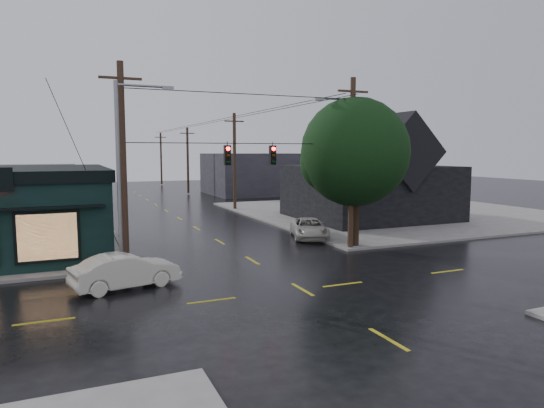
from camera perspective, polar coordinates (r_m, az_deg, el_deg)
name	(u,v)px	position (r m, az deg, el deg)	size (l,w,h in m)	color
ground_plane	(302,289)	(21.04, 3.59, -10.01)	(160.00, 160.00, 0.00)	black
sidewalk_ne	(394,212)	(48.25, 14.18, -0.89)	(28.00, 28.00, 0.15)	slate
ne_building	(370,168)	(42.56, 11.42, 4.19)	(12.60, 11.60, 8.75)	black
corner_tree	(355,152)	(29.78, 9.71, 6.00)	(6.58, 6.58, 8.98)	black
utility_pole_nw	(127,270)	(25.36, -16.72, -7.45)	(2.00, 0.32, 10.15)	#301F15
utility_pole_ne	(350,249)	(29.67, 9.19, -5.29)	(2.00, 0.32, 10.15)	#301F15
utility_pole_far_a	(235,210)	(48.96, -4.38, -0.71)	(2.00, 0.32, 9.65)	#301F15
utility_pole_far_b	(188,194)	(68.11, -9.81, 1.16)	(2.00, 0.32, 9.15)	#301F15
utility_pole_far_c	(162,185)	(87.63, -12.84, 2.20)	(2.00, 0.32, 9.15)	#301F15
span_signal_assembly	(250,155)	(26.21, -2.57, 5.82)	(13.00, 0.48, 1.23)	black
streetlight_nw	(122,274)	(24.65, -17.24, -7.86)	(5.40, 0.30, 9.15)	gray
streetlight_ne	(351,247)	(30.51, 9.28, -4.97)	(5.40, 0.30, 9.15)	gray
bg_building_west	(16,186)	(58.35, -27.92, 1.87)	(12.00, 10.00, 4.40)	#41362F
bg_building_east	(260,174)	(67.92, -1.43, 3.60)	(14.00, 12.00, 5.60)	#29292F
sedan_cream	(126,271)	(21.95, -16.82, -7.55)	(1.59, 4.55, 1.50)	silver
suv_silver	(309,228)	(33.03, 4.41, -2.87)	(2.23, 4.84, 1.34)	beige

